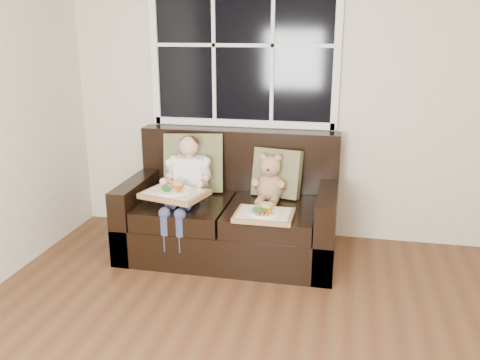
% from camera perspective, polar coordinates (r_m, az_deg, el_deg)
% --- Properties ---
extents(room_walls, '(4.52, 5.02, 2.71)m').
position_cam_1_polar(room_walls, '(1.82, 7.39, 10.43)').
color(room_walls, beige).
rests_on(room_walls, ground).
extents(window_back, '(1.62, 0.04, 1.37)m').
position_cam_1_polar(window_back, '(4.38, 0.35, 14.90)').
color(window_back, black).
rests_on(window_back, room_walls).
extents(loveseat, '(1.70, 0.92, 0.96)m').
position_cam_1_polar(loveseat, '(4.19, -0.95, -3.95)').
color(loveseat, black).
rests_on(loveseat, ground).
extents(pillow_left, '(0.52, 0.31, 0.51)m').
position_cam_1_polar(pillow_left, '(4.31, -5.21, 1.94)').
color(pillow_left, olive).
rests_on(pillow_left, loveseat).
extents(pillow_right, '(0.42, 0.26, 0.41)m').
position_cam_1_polar(pillow_right, '(4.17, 4.17, 0.79)').
color(pillow_right, olive).
rests_on(pillow_right, loveseat).
extents(child, '(0.35, 0.58, 0.79)m').
position_cam_1_polar(child, '(4.07, -6.03, 0.04)').
color(child, white).
rests_on(child, loveseat).
extents(teddy_bear, '(0.23, 0.30, 0.40)m').
position_cam_1_polar(teddy_bear, '(4.08, 3.39, -0.13)').
color(teddy_bear, '#A17A55').
rests_on(teddy_bear, loveseat).
extents(tray_left, '(0.53, 0.46, 0.11)m').
position_cam_1_polar(tray_left, '(3.93, -7.34, -1.40)').
color(tray_left, '#A37949').
rests_on(tray_left, child).
extents(tray_right, '(0.43, 0.33, 0.10)m').
position_cam_1_polar(tray_right, '(3.74, 2.73, -3.81)').
color(tray_right, '#A37949').
rests_on(tray_right, loveseat).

